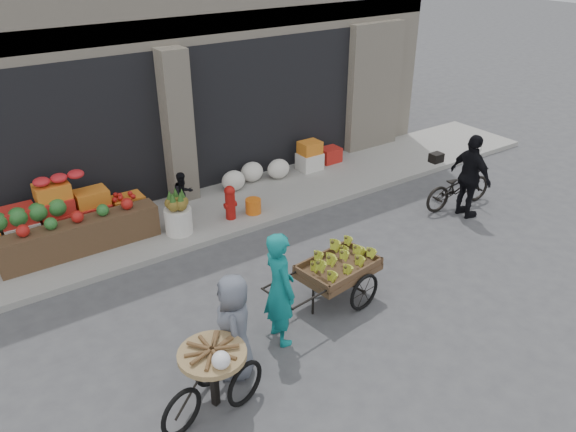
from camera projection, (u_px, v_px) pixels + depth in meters
ground at (326, 320)px, 8.58m from camera, size 80.00×80.00×0.00m
sidewalk at (203, 215)px, 11.54m from camera, size 18.00×2.20×0.12m
building at (115, 23)px, 12.88m from camera, size 14.00×6.45×7.00m
fruit_display at (71, 215)px, 10.21m from camera, size 3.10×1.12×1.24m
pineapple_bin at (179, 221)px, 10.65m from camera, size 0.52×0.52×0.50m
fire_hydrant at (230, 201)px, 11.11m from camera, size 0.22×0.22×0.71m
orange_bucket at (253, 206)px, 11.44m from camera, size 0.32×0.32×0.30m
right_bay_goods at (290, 163)px, 13.14m from camera, size 3.35×0.60×0.70m
seated_person at (183, 194)px, 11.19m from camera, size 0.51×0.43×0.93m
banana_cart at (336, 267)px, 8.71m from camera, size 2.18×1.11×0.88m
vendor_woman at (280, 288)px, 7.80m from camera, size 0.48×0.68×1.75m
tricycle_cart at (213, 370)px, 6.81m from camera, size 1.46×1.06×0.95m
vendor_grey at (234, 327)px, 7.24m from camera, size 0.77×0.88×1.51m
bicycle at (458, 187)px, 11.84m from camera, size 1.77×0.76×0.90m
cyclist at (470, 177)px, 11.26m from camera, size 0.53×1.06×1.75m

